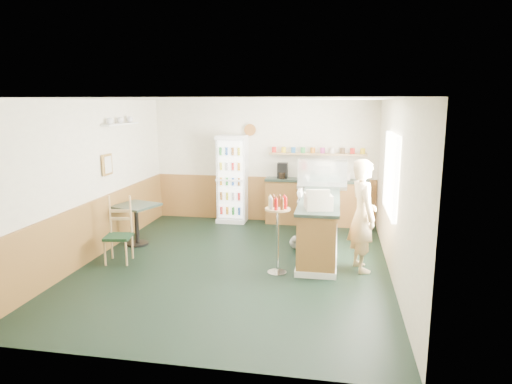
% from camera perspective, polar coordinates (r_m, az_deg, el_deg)
% --- Properties ---
extents(ground, '(6.00, 6.00, 0.00)m').
position_cam_1_polar(ground, '(7.70, -2.67, -9.02)').
color(ground, black).
rests_on(ground, ground).
extents(room_envelope, '(5.04, 6.02, 2.72)m').
position_cam_1_polar(room_envelope, '(8.07, -3.19, 3.10)').
color(room_envelope, '#EEE6CB').
rests_on(room_envelope, ground).
extents(service_counter, '(0.68, 3.01, 1.01)m').
position_cam_1_polar(service_counter, '(8.41, 7.98, -4.06)').
color(service_counter, '#945D2F').
rests_on(service_counter, ground).
extents(back_counter, '(2.24, 0.42, 1.69)m').
position_cam_1_polar(back_counter, '(10.07, 7.47, -0.97)').
color(back_counter, '#945D2F').
rests_on(back_counter, ground).
extents(drinks_fridge, '(0.64, 0.54, 1.94)m').
position_cam_1_polar(drinks_fridge, '(10.19, -3.00, 1.64)').
color(drinks_fridge, white).
rests_on(drinks_fridge, ground).
extents(display_case, '(0.96, 0.50, 0.54)m').
position_cam_1_polar(display_case, '(8.97, 8.31, 2.24)').
color(display_case, silver).
rests_on(display_case, service_counter).
extents(cash_register, '(0.48, 0.50, 0.23)m').
position_cam_1_polar(cash_register, '(7.21, 7.78, -1.17)').
color(cash_register, beige).
rests_on(cash_register, service_counter).
extents(shopkeeper, '(0.58, 0.70, 1.79)m').
position_cam_1_polar(shopkeeper, '(7.40, 13.20, -2.88)').
color(shopkeeper, tan).
rests_on(shopkeeper, ground).
extents(condiment_stand, '(0.39, 0.39, 1.23)m').
position_cam_1_polar(condiment_stand, '(7.07, 2.71, -3.87)').
color(condiment_stand, silver).
rests_on(condiment_stand, ground).
extents(newspaper_rack, '(0.09, 0.44, 0.88)m').
position_cam_1_polar(newspaper_rack, '(8.31, 5.53, -2.71)').
color(newspaper_rack, black).
rests_on(newspaper_rack, ground).
extents(cafe_table, '(0.89, 0.89, 0.78)m').
position_cam_1_polar(cafe_table, '(8.84, -14.73, -3.00)').
color(cafe_table, black).
rests_on(cafe_table, ground).
extents(cafe_chair, '(0.47, 0.47, 1.11)m').
position_cam_1_polar(cafe_chair, '(8.04, -16.62, -4.28)').
color(cafe_chair, black).
rests_on(cafe_chair, ground).
extents(dog_doorstop, '(0.23, 0.29, 0.27)m').
position_cam_1_polar(dog_doorstop, '(8.46, 4.97, -6.24)').
color(dog_doorstop, gray).
rests_on(dog_doorstop, ground).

